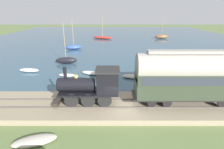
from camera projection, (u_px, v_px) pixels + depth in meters
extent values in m
plane|color=#607542|center=(121.00, 111.00, 15.12)|extent=(200.00, 200.00, 0.00)
cube|color=#38566B|center=(115.00, 38.00, 55.72)|extent=(80.00, 80.00, 0.01)
cube|color=gray|center=(121.00, 106.00, 15.45)|extent=(5.01, 56.00, 0.47)
cube|color=#4C4742|center=(122.00, 107.00, 14.68)|extent=(0.07, 54.88, 0.12)
cube|color=#4C4742|center=(121.00, 99.00, 16.02)|extent=(0.07, 54.88, 0.12)
cylinder|color=black|center=(105.00, 100.00, 14.46)|extent=(0.12, 1.19, 1.19)
cylinder|color=black|center=(105.00, 93.00, 15.80)|extent=(0.12, 1.19, 1.19)
cylinder|color=black|center=(88.00, 100.00, 14.46)|extent=(0.12, 1.19, 1.19)
cylinder|color=black|center=(90.00, 93.00, 15.80)|extent=(0.12, 1.19, 1.19)
cylinder|color=black|center=(71.00, 100.00, 14.46)|extent=(0.12, 1.19, 1.19)
cylinder|color=black|center=(75.00, 93.00, 15.80)|extent=(0.12, 1.19, 1.19)
cube|color=black|center=(89.00, 92.00, 14.97)|extent=(1.93, 5.00, 0.12)
cylinder|color=black|center=(77.00, 85.00, 14.75)|extent=(1.17, 3.00, 1.17)
cylinder|color=black|center=(59.00, 85.00, 14.75)|extent=(1.11, 0.08, 1.11)
cylinder|color=black|center=(65.00, 73.00, 14.38)|extent=(0.28, 0.28, 0.98)
sphere|color=tan|center=(76.00, 77.00, 14.50)|extent=(0.36, 0.36, 0.36)
cube|color=black|center=(108.00, 81.00, 14.62)|extent=(1.83, 1.75, 1.87)
cube|color=#282828|center=(108.00, 70.00, 14.28)|extent=(2.03, 1.99, 0.10)
cube|color=#2D2823|center=(58.00, 101.00, 15.28)|extent=(1.73, 0.44, 0.32)
cylinder|color=black|center=(222.00, 103.00, 14.52)|extent=(0.12, 0.76, 0.76)
cylinder|color=black|center=(213.00, 95.00, 15.86)|extent=(0.12, 0.76, 0.76)
cylinder|color=black|center=(167.00, 103.00, 14.52)|extent=(0.12, 0.76, 0.76)
cylinder|color=black|center=(163.00, 95.00, 15.87)|extent=(0.12, 0.76, 0.76)
cylinder|color=black|center=(152.00, 103.00, 14.53)|extent=(0.12, 0.76, 0.76)
cylinder|color=black|center=(149.00, 95.00, 15.87)|extent=(0.12, 0.76, 0.76)
cube|color=black|center=(192.00, 96.00, 15.09)|extent=(2.00, 10.20, 0.16)
cube|color=#2D3828|center=(194.00, 81.00, 14.63)|extent=(2.23, 9.79, 2.48)
cube|color=#2D333D|center=(195.00, 77.00, 14.48)|extent=(2.26, 9.18, 0.69)
cylinder|color=gray|center=(197.00, 67.00, 14.21)|extent=(2.34, 9.79, 2.34)
cube|color=gray|center=(199.00, 52.00, 13.76)|extent=(0.78, 8.16, 0.24)
ellipsoid|color=#B72D23|center=(103.00, 38.00, 53.57)|extent=(3.88, 6.53, 0.81)
cylinder|color=#9E8460|center=(102.00, 26.00, 52.41)|extent=(0.10, 0.10, 5.94)
ellipsoid|color=black|center=(66.00, 60.00, 28.50)|extent=(1.34, 3.48, 1.07)
cylinder|color=#9E8460|center=(64.00, 40.00, 27.38)|extent=(0.10, 0.10, 5.41)
ellipsoid|color=brown|center=(162.00, 37.00, 53.87)|extent=(1.69, 4.18, 1.32)
cylinder|color=#9E8460|center=(163.00, 25.00, 52.72)|extent=(0.10, 0.10, 5.39)
ellipsoid|color=#335199|center=(74.00, 47.00, 38.92)|extent=(2.41, 3.82, 1.08)
cylinder|color=#9E8460|center=(73.00, 32.00, 37.80)|extent=(0.10, 0.10, 5.38)
ellipsoid|color=#B7B2A3|center=(133.00, 76.00, 22.43)|extent=(1.67, 3.00, 0.43)
ellipsoid|color=silver|center=(91.00, 73.00, 23.69)|extent=(1.83, 2.87, 0.44)
ellipsoid|color=silver|center=(29.00, 70.00, 24.70)|extent=(1.26, 2.97, 0.51)
ellipsoid|color=silver|center=(67.00, 75.00, 23.05)|extent=(1.19, 2.31, 0.35)
ellipsoid|color=#B7B2A3|center=(35.00, 141.00, 11.37)|extent=(1.88, 3.00, 0.44)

